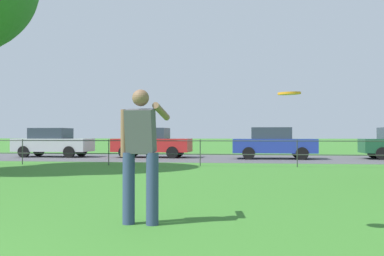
# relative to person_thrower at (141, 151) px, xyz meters

# --- Properties ---
(street_strip) EXTENTS (80.00, 7.48, 0.01)m
(street_strip) POSITION_rel_person_thrower_xyz_m (-2.26, 16.38, -0.95)
(street_strip) COLOR #4C4C51
(street_strip) RESTS_ON ground
(park_fence) EXTENTS (31.99, 0.04, 1.00)m
(park_fence) POSITION_rel_person_thrower_xyz_m (-2.26, 10.69, -0.28)
(park_fence) COLOR #333833
(park_fence) RESTS_ON ground
(person_thrower) EXTENTS (0.55, 0.77, 1.76)m
(person_thrower) POSITION_rel_person_thrower_xyz_m (0.00, 0.00, 0.00)
(person_thrower) COLOR navy
(person_thrower) RESTS_ON ground
(frisbee) EXTENTS (0.38, 0.38, 0.04)m
(frisbee) POSITION_rel_person_thrower_xyz_m (1.87, -0.34, 0.70)
(frisbee) COLOR orange
(car_silver_left) EXTENTS (4.00, 1.82, 1.54)m
(car_silver_left) POSITION_rel_person_thrower_xyz_m (-9.12, 16.54, -0.17)
(car_silver_left) COLOR #B7BABF
(car_silver_left) RESTS_ON ground
(car_red_far_right) EXTENTS (4.03, 1.88, 1.54)m
(car_red_far_right) POSITION_rel_person_thrower_xyz_m (-3.76, 16.74, -0.17)
(car_red_far_right) COLOR red
(car_red_far_right) RESTS_ON ground
(car_blue_right) EXTENTS (4.02, 1.86, 1.54)m
(car_blue_right) POSITION_rel_person_thrower_xyz_m (2.47, 16.20, -0.17)
(car_blue_right) COLOR #233899
(car_blue_right) RESTS_ON ground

